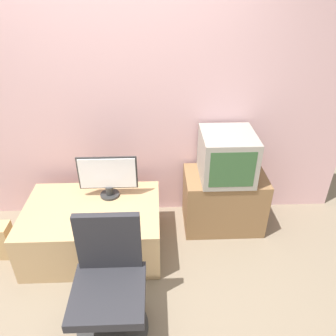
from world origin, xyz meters
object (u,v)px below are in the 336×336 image
mouse (128,218)px  crt_tv (227,156)px  office_chair (110,287)px  main_monitor (108,176)px  keyboard (102,218)px

mouse → crt_tv: (0.89, 0.45, 0.32)m
crt_tv → mouse: bearing=-153.3°
office_chair → crt_tv: bearing=47.3°
main_monitor → crt_tv: (1.08, 0.10, 0.12)m
mouse → crt_tv: crt_tv is taller
crt_tv → office_chair: bearing=-132.7°
keyboard → crt_tv: bearing=21.4°
mouse → office_chair: 0.64m
keyboard → mouse: size_ratio=5.82×
main_monitor → crt_tv: 1.09m
mouse → office_chair: bearing=-98.8°
mouse → office_chair: office_chair is taller
mouse → office_chair: size_ratio=0.06×
office_chair → mouse: bearing=81.2°
main_monitor → office_chair: size_ratio=0.60×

